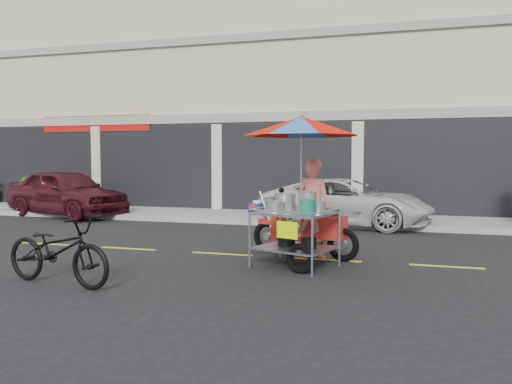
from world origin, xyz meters
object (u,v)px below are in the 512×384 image
(white_pickup, at_px, (346,202))
(near_bicycle, at_px, (58,250))
(maroon_sedan, at_px, (67,193))
(food_vendor_rig, at_px, (304,170))

(white_pickup, bearing_deg, near_bicycle, 166.39)
(maroon_sedan, xyz_separation_m, white_pickup, (8.60, 0.25, -0.11))
(maroon_sedan, distance_m, white_pickup, 8.61)
(maroon_sedan, bearing_deg, white_pickup, -71.61)
(white_pickup, height_order, food_vendor_rig, food_vendor_rig)
(near_bicycle, bearing_deg, white_pickup, -14.13)
(maroon_sedan, xyz_separation_m, near_bicycle, (5.26, -7.24, -0.23))
(maroon_sedan, height_order, food_vendor_rig, food_vendor_rig)
(near_bicycle, distance_m, food_vendor_rig, 4.12)
(white_pickup, distance_m, near_bicycle, 8.21)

